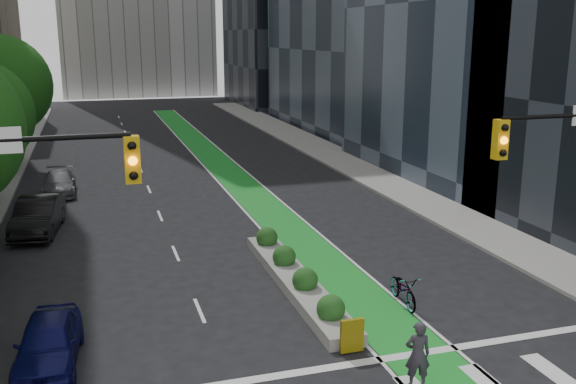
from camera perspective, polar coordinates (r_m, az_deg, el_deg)
sidewalk_right at (r=43.33m, az=6.78°, el=1.94°), size 3.60×90.00×0.15m
bike_lane_paint at (r=45.42m, az=-6.03°, el=2.42°), size 2.20×70.00×0.01m
tree_far at (r=46.16m, az=-24.24°, el=8.61°), size 6.60×6.60×9.00m
median_planter at (r=23.43m, az=0.70°, el=-7.58°), size 1.20×10.26×1.10m
bicycle at (r=22.26m, az=10.22°, el=-8.48°), size 0.91×2.18×1.11m
cyclist at (r=17.34m, az=11.45°, el=-13.97°), size 0.75×0.58×1.82m
parked_car_left_near at (r=19.29m, az=-20.53°, el=-12.38°), size 1.92×4.14×1.37m
parked_car_left_mid at (r=31.66m, az=-21.34°, el=-1.98°), size 2.33×5.15×1.64m
parked_car_left_far at (r=39.09m, az=-19.68°, el=0.76°), size 1.81×4.41×1.28m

